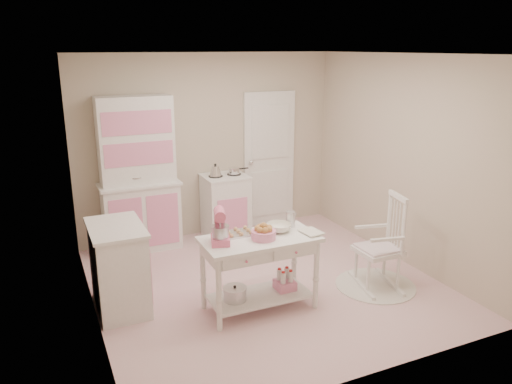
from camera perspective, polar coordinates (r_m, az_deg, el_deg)
room_shell at (r=5.42m, az=1.12°, el=5.40°), size 3.84×3.84×2.62m
door at (r=7.60m, az=1.51°, el=3.74°), size 0.82×0.05×2.04m
hutch at (r=6.78m, az=-13.27°, el=1.92°), size 1.06×0.50×2.08m
stove at (r=7.20m, az=-3.51°, el=-1.62°), size 0.62×0.57×0.92m
base_cabinet at (r=5.44m, az=-15.41°, el=-8.32°), size 0.54×0.84×0.92m
lace_rug at (r=6.06m, az=13.48°, el=-10.32°), size 0.92×0.92×0.01m
rocking_chair at (r=5.84m, az=13.83°, el=-5.53°), size 0.62×0.81×1.10m
work_table at (r=5.27m, az=0.41°, el=-9.28°), size 1.20×0.60×0.80m
stand_mixer at (r=4.91m, az=-4.14°, el=-4.03°), size 0.27×0.33×0.34m
cookie_tray at (r=5.20m, az=-1.92°, el=-4.73°), size 0.34×0.24×0.02m
bread_basket at (r=5.06m, az=0.87°, el=-4.90°), size 0.25×0.25×0.09m
mixing_bowl at (r=5.26m, az=2.63°, el=-4.08°), size 0.26×0.26×0.08m
metal_pitcher at (r=5.40m, az=3.96°, el=-3.10°), size 0.10×0.10×0.17m
recipe_book at (r=5.20m, az=5.51°, el=-4.77°), size 0.21×0.26×0.02m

